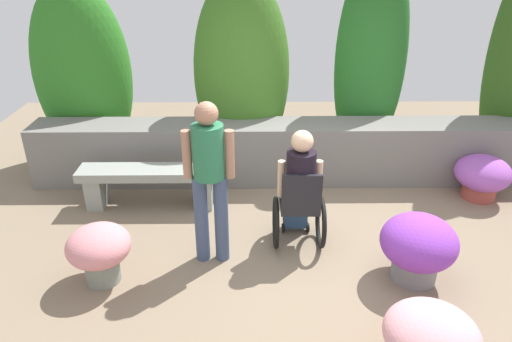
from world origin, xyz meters
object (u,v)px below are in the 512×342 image
flower_pot_terracotta_by_wall (431,339)px  flower_pot_small_foreground (482,176)px  flower_pot_red_accent (99,250)px  person_standing_companion (209,174)px  stone_bench (149,181)px  person_in_wheelchair (299,192)px  flower_pot_purple_near (418,246)px

flower_pot_terracotta_by_wall → flower_pot_small_foreground: size_ratio=1.04×
flower_pot_red_accent → flower_pot_small_foreground: bearing=20.2°
person_standing_companion → flower_pot_small_foreground: (3.32, 1.26, -0.67)m
flower_pot_terracotta_by_wall → flower_pot_red_accent: size_ratio=1.18×
person_standing_companion → flower_pot_terracotta_by_wall: bearing=-38.0°
stone_bench → flower_pot_small_foreground: bearing=-2.7°
person_in_wheelchair → flower_pot_small_foreground: size_ratio=1.94×
person_standing_companion → flower_pot_purple_near: bearing=-7.9°
stone_bench → flower_pot_terracotta_by_wall: (2.57, -2.54, -0.03)m
flower_pot_purple_near → flower_pot_small_foreground: 2.08m
flower_pot_red_accent → person_standing_companion: bearing=18.5°
person_in_wheelchair → flower_pot_purple_near: (1.08, -0.61, -0.25)m
flower_pot_terracotta_by_wall → flower_pot_red_accent: flower_pot_red_accent is taller
person_in_wheelchair → flower_pot_small_foreground: bearing=17.0°
flower_pot_purple_near → person_standing_companion: bearing=170.2°
flower_pot_purple_near → flower_pot_red_accent: flower_pot_purple_near is taller
flower_pot_purple_near → flower_pot_terracotta_by_wall: bearing=-102.9°
flower_pot_terracotta_by_wall → flower_pot_red_accent: (-2.76, 1.10, 0.04)m
flower_pot_terracotta_by_wall → flower_pot_small_foreground: bearing=59.6°
stone_bench → person_standing_companion: size_ratio=1.00×
flower_pot_purple_near → flower_pot_red_accent: (-3.02, -0.00, -0.02)m
person_in_wheelchair → flower_pot_red_accent: (-1.94, -0.62, -0.27)m
stone_bench → person_in_wheelchair: bearing=-30.2°
person_in_wheelchair → flower_pot_purple_near: person_in_wheelchair is taller
stone_bench → flower_pot_terracotta_by_wall: size_ratio=2.36×
stone_bench → person_standing_companion: 1.52m
flower_pot_red_accent → flower_pot_small_foreground: flower_pot_red_accent is taller
flower_pot_purple_near → flower_pot_terracotta_by_wall: size_ratio=1.01×
person_in_wheelchair → flower_pot_small_foreground: (2.42, 0.98, -0.31)m
person_standing_companion → person_in_wheelchair: bearing=18.6°
stone_bench → flower_pot_purple_near: 3.17m
flower_pot_small_foreground → flower_pot_terracotta_by_wall: bearing=-120.4°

